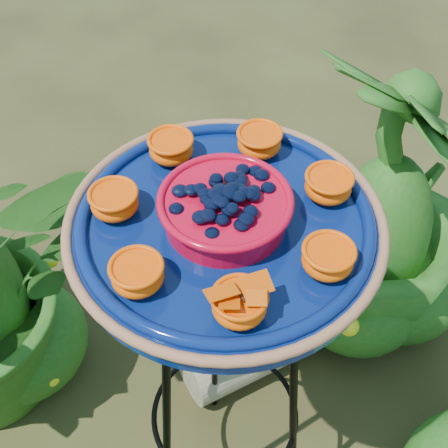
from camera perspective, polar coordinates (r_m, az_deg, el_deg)
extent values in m
torus|color=black|center=(1.00, 0.11, -1.90)|extent=(0.30, 0.30, 0.02)
torus|color=black|center=(1.51, 0.08, -16.94)|extent=(0.38, 0.38, 0.01)
cylinder|color=black|center=(1.46, -0.87, -9.20)|extent=(0.03, 0.09, 0.93)
cylinder|color=black|center=(1.35, -5.26, -18.05)|extent=(0.09, 0.05, 0.93)
cylinder|color=black|center=(1.37, 6.36, -16.43)|extent=(0.08, 0.07, 0.93)
cylinder|color=#071A58|center=(0.97, 0.12, -0.60)|extent=(0.53, 0.53, 0.04)
torus|color=#955F43|center=(0.96, 0.12, 0.15)|extent=(0.50, 0.50, 0.02)
torus|color=#071A58|center=(0.95, 0.12, 0.32)|extent=(0.46, 0.46, 0.02)
cylinder|color=#BB0722|center=(0.94, 0.12, 1.20)|extent=(0.21, 0.21, 0.05)
torus|color=#BB0722|center=(0.92, 0.12, 2.19)|extent=(0.21, 0.21, 0.01)
ellipsoid|color=black|center=(0.92, 0.12, 2.47)|extent=(0.17, 0.17, 0.03)
ellipsoid|color=#F03302|center=(1.00, 9.49, 3.32)|extent=(0.07, 0.07, 0.04)
cylinder|color=#FF6F05|center=(0.98, 9.62, 4.09)|extent=(0.07, 0.07, 0.01)
ellipsoid|color=#F03302|center=(1.06, 3.23, 7.35)|extent=(0.07, 0.07, 0.04)
cylinder|color=#FF6F05|center=(1.05, 3.28, 8.13)|extent=(0.07, 0.07, 0.01)
ellipsoid|color=#F03302|center=(1.05, -4.85, 6.78)|extent=(0.07, 0.07, 0.04)
cylinder|color=#FF6F05|center=(1.04, -4.92, 7.55)|extent=(0.07, 0.07, 0.01)
ellipsoid|color=#F03302|center=(0.97, -9.97, 1.85)|extent=(0.07, 0.07, 0.04)
cylinder|color=#FF6F05|center=(0.96, -10.11, 2.62)|extent=(0.07, 0.07, 0.01)
ellipsoid|color=#F03302|center=(0.87, -7.91, -4.78)|extent=(0.07, 0.07, 0.04)
cylinder|color=#FF6F05|center=(0.86, -8.04, -4.02)|extent=(0.07, 0.07, 0.01)
ellipsoid|color=#F03302|center=(0.84, 1.40, -7.54)|extent=(0.07, 0.07, 0.04)
cylinder|color=#FF6F05|center=(0.82, 1.42, -6.80)|extent=(0.07, 0.07, 0.01)
ellipsoid|color=#F03302|center=(0.89, 9.44, -3.31)|extent=(0.07, 0.07, 0.04)
cylinder|color=#FF6F05|center=(0.88, 9.58, -2.55)|extent=(0.07, 0.07, 0.01)
cylinder|color=black|center=(0.81, 1.43, -6.37)|extent=(0.01, 0.03, 0.00)
cube|color=#FF4F05|center=(0.81, -0.24, -6.22)|extent=(0.05, 0.03, 0.01)
cube|color=#FF4F05|center=(0.81, 2.94, -5.51)|extent=(0.05, 0.03, 0.01)
cylinder|color=tan|center=(1.89, 4.62, -10.05)|extent=(0.60, 0.32, 0.19)
imported|color=#1B5516|center=(1.77, 14.58, 1.54)|extent=(0.65, 0.65, 0.92)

